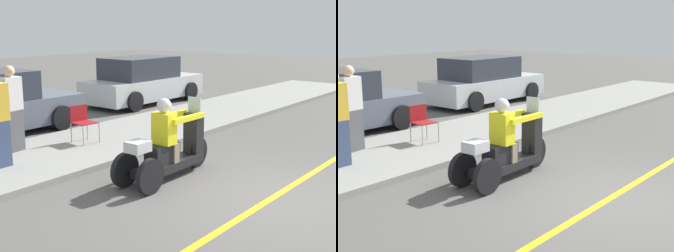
# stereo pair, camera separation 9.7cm
# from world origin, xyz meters

# --- Properties ---
(ground_plane) EXTENTS (60.00, 60.00, 0.00)m
(ground_plane) POSITION_xyz_m (0.00, 0.00, 0.00)
(ground_plane) COLOR #565451
(lane_stripe) EXTENTS (24.00, 0.12, 0.01)m
(lane_stripe) POSITION_xyz_m (-0.25, 0.00, 0.00)
(lane_stripe) COLOR gold
(lane_stripe) RESTS_ON ground
(sidewalk_strip) EXTENTS (28.00, 2.80, 0.12)m
(sidewalk_strip) POSITION_xyz_m (0.00, 4.60, 0.06)
(sidewalk_strip) COLOR gray
(sidewalk_strip) RESTS_ON ground
(motorcycle_trike) EXTENTS (2.28, 0.67, 1.47)m
(motorcycle_trike) POSITION_xyz_m (-0.26, 1.91, 0.53)
(motorcycle_trike) COLOR black
(motorcycle_trike) RESTS_ON ground
(spectator_mid_group) EXTENTS (0.45, 0.31, 1.77)m
(spectator_mid_group) POSITION_xyz_m (-1.17, 5.30, 0.98)
(spectator_mid_group) COLOR #515156
(spectator_mid_group) RESTS_ON sidewalk_strip
(folding_chair_curbside) EXTENTS (0.50, 0.50, 0.82)m
(folding_chair_curbside) POSITION_xyz_m (0.23, 4.76, 0.62)
(folding_chair_curbside) COLOR #A5A8AD
(folding_chair_curbside) RESTS_ON sidewalk_strip
(parked_car_lot_left) EXTENTS (4.53, 2.01, 1.59)m
(parked_car_lot_left) POSITION_xyz_m (5.48, 7.66, 0.75)
(parked_car_lot_left) COLOR silver
(parked_car_lot_left) RESTS_ON ground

